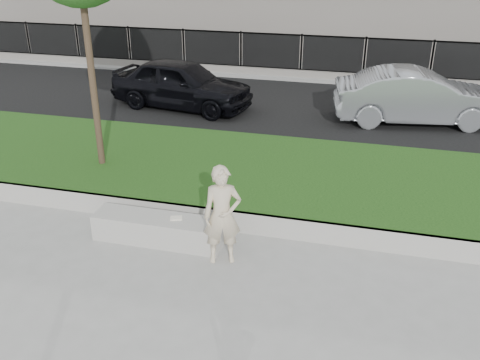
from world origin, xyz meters
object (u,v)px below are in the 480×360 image
(book, at_px, (176,218))
(car_dark, at_px, (182,84))
(man, at_px, (222,215))
(stone_bench, at_px, (158,229))
(car_silver, at_px, (417,97))

(book, xyz_separation_m, car_dark, (-2.56, 7.22, 0.29))
(man, height_order, car_dark, man)
(stone_bench, bearing_deg, book, 7.33)
(man, relative_size, book, 8.41)
(book, bearing_deg, stone_bench, 167.50)
(man, height_order, book, man)
(stone_bench, distance_m, car_silver, 8.80)
(stone_bench, distance_m, book, 0.41)
(book, distance_m, car_silver, 8.59)
(stone_bench, height_order, car_dark, car_dark)
(man, bearing_deg, car_silver, 48.29)
(car_dark, relative_size, car_silver, 0.96)
(stone_bench, distance_m, car_dark, 7.62)
(man, bearing_deg, book, 140.76)
(stone_bench, height_order, car_silver, car_silver)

